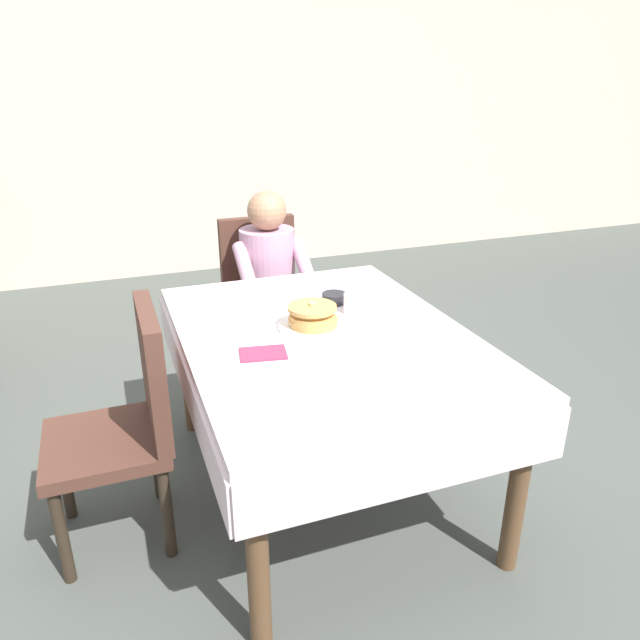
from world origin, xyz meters
TOP-DOWN VIEW (x-y plane):
  - ground_plane at (0.00, 0.00)m, footprint 14.00×14.00m
  - back_wall at (0.00, 3.40)m, footprint 12.00×0.16m
  - dining_table_main at (0.00, 0.00)m, footprint 1.12×1.52m
  - chair_diner at (0.06, 1.17)m, footprint 0.44×0.45m
  - diner_person at (0.06, 1.01)m, footprint 0.40×0.43m
  - chair_left_side at (-0.77, 0.00)m, footprint 0.45×0.44m
  - plate_breakfast at (-0.03, 0.06)m, footprint 0.28×0.28m
  - breakfast_stack at (-0.03, 0.06)m, footprint 0.20×0.20m
  - cup_coffee at (0.19, 0.16)m, footprint 0.11×0.08m
  - bowl_butter at (0.16, 0.30)m, footprint 0.11×0.11m
  - fork_left_of_plate at (-0.22, 0.04)m, footprint 0.03×0.18m
  - knife_right_of_plate at (0.16, 0.04)m, footprint 0.03×0.20m
  - spoon_near_edge at (-0.06, -0.24)m, footprint 0.15×0.05m
  - napkin_folded at (-0.28, -0.11)m, footprint 0.19×0.15m

SIDE VIEW (x-z plane):
  - ground_plane at x=0.00m, z-range 0.00..0.00m
  - chair_diner at x=0.06m, z-range 0.06..0.99m
  - chair_left_side at x=-0.77m, z-range 0.06..0.99m
  - dining_table_main at x=0.00m, z-range 0.28..1.02m
  - diner_person at x=0.06m, z-range 0.11..1.23m
  - fork_left_of_plate at x=-0.22m, z-range 0.74..0.74m
  - knife_right_of_plate at x=0.16m, z-range 0.74..0.74m
  - spoon_near_edge at x=-0.06m, z-range 0.74..0.74m
  - napkin_folded at x=-0.28m, z-range 0.74..0.75m
  - plate_breakfast at x=-0.03m, z-range 0.74..0.76m
  - bowl_butter at x=0.16m, z-range 0.74..0.78m
  - cup_coffee at x=0.19m, z-range 0.74..0.83m
  - breakfast_stack at x=-0.03m, z-range 0.75..0.84m
  - back_wall at x=0.00m, z-range 0.00..3.20m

